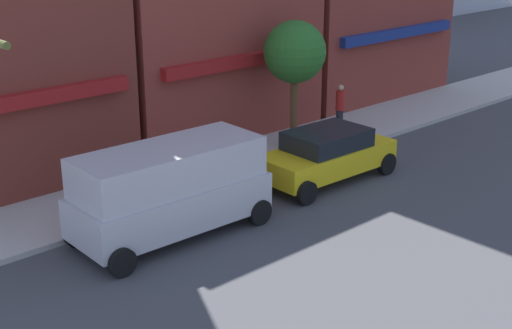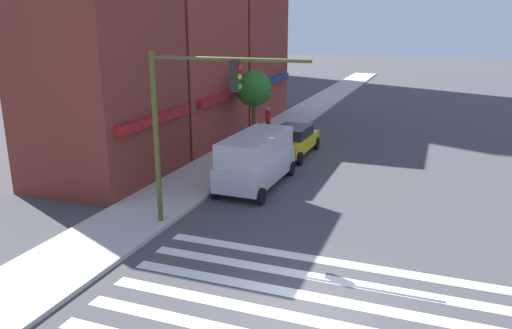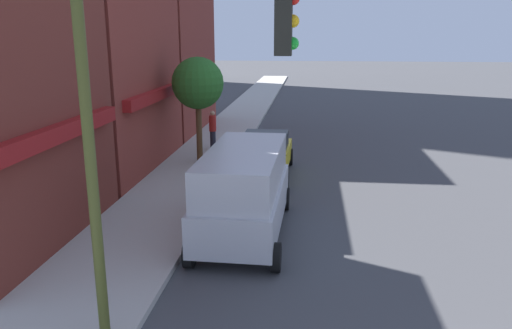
{
  "view_description": "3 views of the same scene",
  "coord_description": "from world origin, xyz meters",
  "views": [
    {
      "loc": [
        -0.7,
        -8.84,
        7.77
      ],
      "look_at": [
        11.62,
        4.7,
        1.2
      ],
      "focal_mm": 50.0,
      "sensor_mm": 36.0,
      "label": 1
    },
    {
      "loc": [
        -11.03,
        -2.68,
        7.07
      ],
      "look_at": [
        8.74,
        4.7,
        1.0
      ],
      "focal_mm": 35.0,
      "sensor_mm": 36.0,
      "label": 2
    },
    {
      "loc": [
        -3.73,
        3.02,
        5.24
      ],
      "look_at": [
        11.62,
        4.7,
        1.2
      ],
      "focal_mm": 35.0,
      "sensor_mm": 36.0,
      "label": 3
    }
  ],
  "objects": [
    {
      "name": "street_tree",
      "position": [
        15.88,
        7.5,
        3.33
      ],
      "size": [
        2.07,
        2.07,
        4.25
      ],
      "color": "brown",
      "rests_on": "sidewalk_left"
    },
    {
      "name": "pedestrian_red_jacket",
      "position": [
        18.12,
        7.39,
        1.07
      ],
      "size": [
        0.32,
        0.32,
        1.77
      ],
      "rotation": [
        0.0,
        0.0,
        5.94
      ],
      "color": "#23232D",
      "rests_on": "sidewalk_left"
    },
    {
      "name": "sedan_yellow",
      "position": [
        14.49,
        4.7,
        0.84
      ],
      "size": [
        4.44,
        2.02,
        1.59
      ],
      "rotation": [
        0.0,
        0.0,
        -0.02
      ],
      "color": "yellow",
      "rests_on": "ground_plane"
    },
    {
      "name": "van_silver",
      "position": [
        8.74,
        4.7,
        1.29
      ],
      "size": [
        5.04,
        2.22,
        2.34
      ],
      "rotation": [
        0.0,
        0.0,
        -0.02
      ],
      "color": "#B7B7BC",
      "rests_on": "ground_plane"
    }
  ]
}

